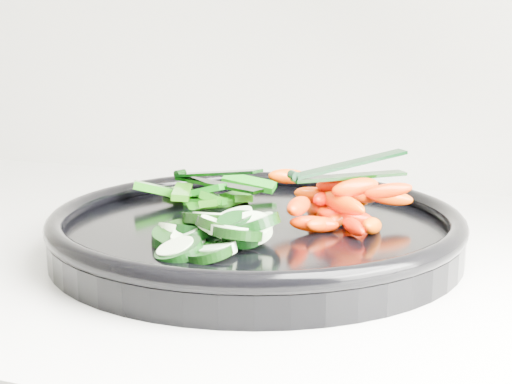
% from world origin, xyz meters
% --- Properties ---
extents(veggie_tray, '(0.48, 0.48, 0.04)m').
position_xyz_m(veggie_tray, '(0.42, 1.68, 0.95)').
color(veggie_tray, black).
rests_on(veggie_tray, counter).
extents(cucumber_pile, '(0.12, 0.12, 0.04)m').
position_xyz_m(cucumber_pile, '(0.40, 1.61, 0.96)').
color(cucumber_pile, black).
rests_on(cucumber_pile, veggie_tray).
extents(carrot_pile, '(0.14, 0.15, 0.06)m').
position_xyz_m(carrot_pile, '(0.49, 1.71, 0.97)').
color(carrot_pile, '#DF3D00').
rests_on(carrot_pile, veggie_tray).
extents(pepper_pile, '(0.13, 0.11, 0.04)m').
position_xyz_m(pepper_pile, '(0.34, 1.74, 0.96)').
color(pepper_pile, '#1D6109').
rests_on(pepper_pile, veggie_tray).
extents(tong_carrot, '(0.10, 0.08, 0.02)m').
position_xyz_m(tong_carrot, '(0.49, 1.71, 1.00)').
color(tong_carrot, black).
rests_on(tong_carrot, carrot_pile).
extents(tong_pepper, '(0.11, 0.05, 0.02)m').
position_xyz_m(tong_pepper, '(0.35, 1.75, 0.98)').
color(tong_pepper, black).
rests_on(tong_pepper, pepper_pile).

